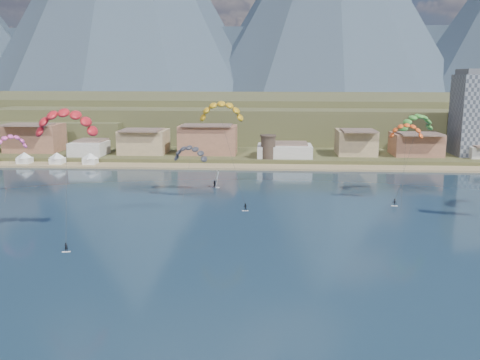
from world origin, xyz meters
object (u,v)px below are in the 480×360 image
(kitesurfer_red, at_px, (65,118))
(kitesurfer_yellow, at_px, (221,108))
(kitesurfer_green, at_px, (417,120))
(windsurfer, at_px, (215,182))
(watchtower, at_px, (268,147))

(kitesurfer_red, distance_m, kitesurfer_yellow, 45.40)
(kitesurfer_green, bearing_deg, windsurfer, 172.63)
(watchtower, height_order, kitesurfer_red, kitesurfer_red)
(watchtower, distance_m, kitesurfer_green, 64.42)
(watchtower, bearing_deg, kitesurfer_yellow, -102.10)
(watchtower, xyz_separation_m, kitesurfer_green, (38.89, -49.53, 13.57))
(kitesurfer_green, height_order, windsurfer, kitesurfer_green)
(kitesurfer_red, relative_size, windsurfer, 5.52)
(kitesurfer_yellow, bearing_deg, windsurfer, 105.17)
(kitesurfer_red, xyz_separation_m, kitesurfer_yellow, (26.06, 37.18, -0.20))
(kitesurfer_red, height_order, kitesurfer_green, kitesurfer_red)
(kitesurfer_red, bearing_deg, kitesurfer_yellow, 54.98)
(kitesurfer_yellow, bearing_deg, watchtower, 77.90)
(kitesurfer_yellow, xyz_separation_m, kitesurfer_green, (50.42, 4.26, -3.17))
(kitesurfer_yellow, bearing_deg, kitesurfer_red, -125.02)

